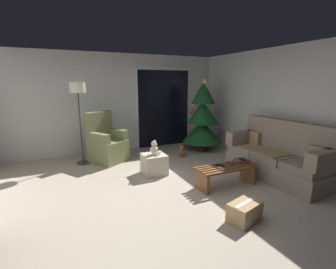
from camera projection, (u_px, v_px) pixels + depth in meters
name	position (u px, v px, depth m)	size (l,w,h in m)	color
ground_plane	(164.00, 198.00, 3.79)	(7.00, 7.00, 0.00)	#B2A38E
wall_back	(116.00, 103.00, 6.24)	(5.72, 0.12, 2.50)	beige
wall_right	(297.00, 110.00, 4.69)	(0.12, 6.00, 2.50)	beige
patio_door_frame	(164.00, 107.00, 6.75)	(1.60, 0.02, 2.20)	silver
patio_door_glass	(164.00, 109.00, 6.74)	(1.50, 0.02, 2.10)	black
couch	(278.00, 157.00, 4.55)	(0.88, 1.98, 1.08)	gray
coffee_table	(226.00, 173.00, 4.19)	(1.10, 0.40, 0.36)	brown
remote_silver	(221.00, 169.00, 4.02)	(0.04, 0.16, 0.02)	#ADADB2
remote_black	(220.00, 166.00, 4.16)	(0.04, 0.16, 0.02)	black
remote_graphite	(231.00, 163.00, 4.27)	(0.04, 0.16, 0.02)	#333338
book_stack	(242.00, 161.00, 4.33)	(0.28, 0.22, 0.07)	#A32D28
cell_phone	(242.00, 159.00, 4.31)	(0.07, 0.14, 0.01)	black
christmas_tree	(203.00, 119.00, 6.33)	(1.04, 1.04, 1.87)	#4C1E19
armchair	(106.00, 144.00, 5.49)	(0.94, 0.95, 1.13)	olive
floor_lamp	(78.00, 96.00, 5.10)	(0.32, 0.32, 1.78)	#2D2D30
ottoman	(154.00, 164.00, 4.76)	(0.44, 0.44, 0.40)	beige
teddy_bear_cream	(154.00, 149.00, 4.69)	(0.21, 0.22, 0.29)	beige
teddy_bear_chestnut_by_tree	(182.00, 151.00, 5.91)	(0.20, 0.20, 0.29)	brown
cardboard_box_taped_mid_floor	(244.00, 212.00, 3.15)	(0.50, 0.39, 0.26)	tan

